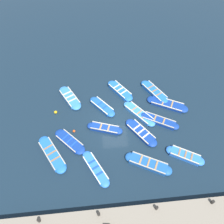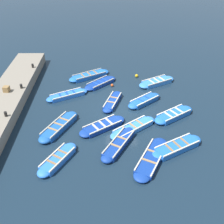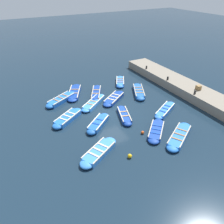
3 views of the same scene
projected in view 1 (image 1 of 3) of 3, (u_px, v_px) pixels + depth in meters
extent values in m
plane|color=#162838|center=(115.00, 122.00, 20.12)|extent=(120.00, 120.00, 0.00)
cube|color=#3884E0|center=(70.00, 98.00, 21.74)|extent=(2.78, 2.15, 0.35)
ellipsoid|color=#3884E0|center=(64.00, 90.00, 22.40)|extent=(1.31, 1.29, 0.35)
ellipsoid|color=#3884E0|center=(76.00, 106.00, 21.07)|extent=(1.31, 1.29, 0.35)
cube|color=beige|center=(65.00, 98.00, 21.41)|extent=(2.28, 1.29, 0.07)
cube|color=beige|center=(74.00, 94.00, 21.74)|extent=(2.28, 1.29, 0.07)
cube|color=beige|center=(67.00, 93.00, 21.87)|extent=(0.55, 0.86, 0.04)
cube|color=beige|center=(70.00, 96.00, 21.58)|extent=(0.55, 0.86, 0.04)
cube|color=beige|center=(72.00, 100.00, 21.30)|extent=(0.55, 0.86, 0.04)
cube|color=#3884E0|center=(139.00, 114.00, 20.55)|extent=(2.88, 2.48, 0.29)
ellipsoid|color=#3884E0|center=(128.00, 105.00, 21.22)|extent=(1.15, 1.14, 0.29)
ellipsoid|color=#3884E0|center=(151.00, 123.00, 19.89)|extent=(1.15, 1.14, 0.29)
cube|color=silver|center=(136.00, 115.00, 20.24)|extent=(2.35, 1.81, 0.07)
cube|color=silver|center=(142.00, 110.00, 20.58)|extent=(2.35, 1.81, 0.07)
cube|color=#9E7A51|center=(134.00, 109.00, 20.71)|extent=(0.58, 0.70, 0.04)
cube|color=#9E7A51|center=(139.00, 112.00, 20.42)|extent=(0.58, 0.70, 0.04)
cube|color=#9E7A51|center=(144.00, 116.00, 20.14)|extent=(0.58, 0.70, 0.04)
cube|color=blue|center=(96.00, 168.00, 17.17)|extent=(2.81, 1.99, 0.31)
ellipsoid|color=blue|center=(87.00, 155.00, 17.88)|extent=(1.02, 1.01, 0.31)
ellipsoid|color=blue|center=(105.00, 183.00, 16.46)|extent=(1.02, 1.01, 0.31)
cube|color=silver|center=(91.00, 170.00, 16.90)|extent=(2.42, 1.32, 0.07)
cube|color=silver|center=(99.00, 165.00, 17.14)|extent=(2.42, 1.32, 0.07)
cube|color=#1947B7|center=(92.00, 162.00, 17.33)|extent=(0.45, 0.69, 0.04)
cube|color=#1947B7|center=(95.00, 168.00, 17.03)|extent=(0.45, 0.69, 0.04)
cube|color=#1947B7|center=(99.00, 174.00, 16.73)|extent=(0.45, 0.69, 0.04)
cube|color=blue|center=(185.00, 156.00, 17.83)|extent=(1.93, 2.46, 0.35)
ellipsoid|color=blue|center=(171.00, 150.00, 18.14)|extent=(1.09, 1.10, 0.35)
ellipsoid|color=blue|center=(200.00, 161.00, 17.53)|extent=(1.09, 1.10, 0.35)
cube|color=beige|center=(185.00, 158.00, 17.45)|extent=(1.24, 2.03, 0.07)
cube|color=beige|center=(187.00, 151.00, 17.88)|extent=(1.24, 2.03, 0.07)
cube|color=olive|center=(179.00, 152.00, 17.81)|extent=(0.72, 0.50, 0.04)
cube|color=olive|center=(186.00, 155.00, 17.68)|extent=(0.72, 0.50, 0.04)
cube|color=olive|center=(192.00, 157.00, 17.55)|extent=(0.72, 0.50, 0.04)
cube|color=navy|center=(70.00, 141.00, 18.69)|extent=(2.45, 2.39, 0.29)
ellipsoid|color=navy|center=(60.00, 133.00, 19.19)|extent=(1.26, 1.26, 0.29)
ellipsoid|color=navy|center=(80.00, 150.00, 18.19)|extent=(1.26, 1.26, 0.29)
cube|color=#B2AD9E|center=(66.00, 144.00, 18.34)|extent=(1.81, 1.73, 0.07)
cube|color=#B2AD9E|center=(73.00, 137.00, 18.75)|extent=(1.81, 1.73, 0.07)
cube|color=#1947B7|center=(65.00, 137.00, 18.77)|extent=(0.68, 0.71, 0.04)
cube|color=#1947B7|center=(69.00, 140.00, 18.56)|extent=(0.68, 0.71, 0.04)
cube|color=#1947B7|center=(74.00, 144.00, 18.35)|extent=(0.68, 0.71, 0.04)
cube|color=navy|center=(141.00, 132.00, 19.24)|extent=(2.74, 2.30, 0.31)
ellipsoid|color=navy|center=(131.00, 123.00, 19.87)|extent=(1.26, 1.26, 0.31)
ellipsoid|color=navy|center=(152.00, 142.00, 18.62)|extent=(1.26, 1.26, 0.31)
cube|color=beige|center=(138.00, 134.00, 18.92)|extent=(2.19, 1.54, 0.07)
cube|color=beige|center=(145.00, 129.00, 19.27)|extent=(2.19, 1.54, 0.07)
cube|color=beige|center=(137.00, 127.00, 19.37)|extent=(0.60, 0.78, 0.04)
cube|color=beige|center=(141.00, 131.00, 19.11)|extent=(0.60, 0.78, 0.04)
cube|color=beige|center=(146.00, 136.00, 18.84)|extent=(0.60, 0.78, 0.04)
cube|color=#1E59AD|center=(102.00, 107.00, 21.03)|extent=(2.40, 2.16, 0.36)
ellipsoid|color=#1E59AD|center=(94.00, 100.00, 21.56)|extent=(1.14, 1.14, 0.36)
ellipsoid|color=#1E59AD|center=(111.00, 114.00, 20.51)|extent=(1.14, 1.14, 0.36)
cube|color=silver|center=(99.00, 107.00, 20.69)|extent=(1.87, 1.52, 0.07)
cube|color=silver|center=(105.00, 103.00, 21.03)|extent=(1.87, 1.52, 0.07)
cube|color=#1947B7|center=(100.00, 103.00, 21.02)|extent=(0.59, 0.68, 0.04)
cube|color=#1947B7|center=(104.00, 107.00, 20.73)|extent=(0.59, 0.68, 0.04)
cube|color=#1E59AD|center=(148.00, 164.00, 17.38)|extent=(2.21, 3.07, 0.37)
ellipsoid|color=#1E59AD|center=(131.00, 157.00, 17.73)|extent=(1.17, 1.18, 0.37)
ellipsoid|color=#1E59AD|center=(167.00, 170.00, 17.04)|extent=(1.17, 1.18, 0.37)
cube|color=#B2AD9E|center=(147.00, 167.00, 16.96)|extent=(1.43, 2.62, 0.07)
cube|color=#B2AD9E|center=(150.00, 158.00, 17.45)|extent=(1.43, 2.62, 0.07)
cube|color=#9E7A51|center=(141.00, 160.00, 17.37)|extent=(0.79, 0.51, 0.04)
cube|color=#9E7A51|center=(149.00, 163.00, 17.22)|extent=(0.79, 0.51, 0.04)
cube|color=#9E7A51|center=(156.00, 165.00, 17.07)|extent=(0.79, 0.51, 0.04)
cube|color=navy|center=(105.00, 128.00, 19.50)|extent=(1.53, 2.63, 0.32)
ellipsoid|color=navy|center=(91.00, 126.00, 19.67)|extent=(0.91, 0.92, 0.32)
ellipsoid|color=navy|center=(118.00, 131.00, 19.33)|extent=(0.91, 0.92, 0.32)
cube|color=#B2AD9E|center=(104.00, 130.00, 19.14)|extent=(0.86, 2.37, 0.07)
cube|color=#B2AD9E|center=(106.00, 124.00, 19.55)|extent=(0.86, 2.37, 0.07)
cube|color=#9E7A51|center=(101.00, 127.00, 19.41)|extent=(0.69, 0.35, 0.04)
cube|color=#9E7A51|center=(109.00, 128.00, 19.31)|extent=(0.69, 0.35, 0.04)
cube|color=blue|center=(120.00, 91.00, 22.33)|extent=(2.66, 2.21, 0.37)
ellipsoid|color=blue|center=(112.00, 84.00, 22.94)|extent=(1.24, 1.24, 0.37)
ellipsoid|color=blue|center=(128.00, 98.00, 21.72)|extent=(1.24, 1.24, 0.37)
cube|color=silver|center=(117.00, 91.00, 21.98)|extent=(2.14, 1.45, 0.07)
cube|color=silver|center=(123.00, 87.00, 22.33)|extent=(2.14, 1.45, 0.07)
cube|color=beige|center=(117.00, 86.00, 22.43)|extent=(0.58, 0.78, 0.04)
cube|color=beige|center=(120.00, 89.00, 22.17)|extent=(0.58, 0.78, 0.04)
cube|color=beige|center=(123.00, 92.00, 21.91)|extent=(0.58, 0.78, 0.04)
cube|color=blue|center=(52.00, 154.00, 17.93)|extent=(3.16, 2.39, 0.34)
ellipsoid|color=blue|center=(44.00, 141.00, 18.70)|extent=(1.25, 1.24, 0.34)
ellipsoid|color=blue|center=(61.00, 168.00, 17.16)|extent=(1.25, 1.24, 0.34)
cube|color=#B2AD9E|center=(47.00, 156.00, 17.61)|extent=(2.66, 1.59, 0.07)
cube|color=#B2AD9E|center=(56.00, 150.00, 17.93)|extent=(2.66, 1.59, 0.07)
cube|color=olive|center=(48.00, 147.00, 18.11)|extent=(0.55, 0.81, 0.04)
cube|color=olive|center=(52.00, 153.00, 17.78)|extent=(0.55, 0.81, 0.04)
cube|color=olive|center=(55.00, 159.00, 17.45)|extent=(0.55, 0.81, 0.04)
cube|color=navy|center=(159.00, 121.00, 20.00)|extent=(2.17, 2.97, 0.35)
ellipsoid|color=navy|center=(144.00, 116.00, 20.37)|extent=(1.03, 1.04, 0.35)
ellipsoid|color=navy|center=(175.00, 126.00, 19.62)|extent=(1.03, 1.04, 0.35)
cube|color=#B2AD9E|center=(158.00, 123.00, 19.63)|extent=(1.51, 2.55, 0.07)
cube|color=#B2AD9E|center=(161.00, 117.00, 20.04)|extent=(1.51, 2.55, 0.07)
cube|color=#9E7A51|center=(155.00, 118.00, 19.95)|extent=(0.69, 0.48, 0.04)
cube|color=#9E7A51|center=(164.00, 121.00, 19.74)|extent=(0.69, 0.48, 0.04)
cube|color=blue|center=(154.00, 92.00, 22.21)|extent=(2.98, 2.21, 0.38)
ellipsoid|color=blue|center=(145.00, 84.00, 22.95)|extent=(1.19, 1.18, 0.38)
ellipsoid|color=blue|center=(164.00, 101.00, 21.48)|extent=(1.19, 1.18, 0.38)
cube|color=silver|center=(151.00, 92.00, 21.89)|extent=(2.52, 1.43, 0.07)
cube|color=silver|center=(158.00, 89.00, 22.19)|extent=(2.52, 1.43, 0.07)
cube|color=olive|center=(151.00, 87.00, 22.36)|extent=(0.52, 0.79, 0.04)
cube|color=olive|center=(155.00, 91.00, 22.05)|extent=(0.52, 0.79, 0.04)
cube|color=olive|center=(159.00, 94.00, 21.74)|extent=(0.52, 0.79, 0.04)
cube|color=navy|center=(167.00, 104.00, 21.26)|extent=(2.35, 3.20, 0.29)
ellipsoid|color=navy|center=(152.00, 100.00, 21.62)|extent=(1.31, 1.32, 0.29)
ellipsoid|color=navy|center=(183.00, 109.00, 20.91)|extent=(1.31, 1.32, 0.29)
cube|color=beige|center=(166.00, 106.00, 20.85)|extent=(1.47, 2.70, 0.07)
cube|color=beige|center=(169.00, 100.00, 21.40)|extent=(1.47, 2.70, 0.07)
cube|color=#9E7A51|center=(163.00, 102.00, 21.23)|extent=(0.87, 0.55, 0.04)
cube|color=#9E7A51|center=(172.00, 104.00, 21.03)|extent=(0.87, 0.55, 0.04)
cylinder|color=black|center=(213.00, 202.00, 14.72)|extent=(0.20, 0.20, 0.35)
cylinder|color=black|center=(157.00, 208.00, 14.49)|extent=(0.20, 0.20, 0.35)
cylinder|color=black|center=(99.00, 214.00, 14.26)|extent=(0.20, 0.20, 0.35)
cylinder|color=black|center=(39.00, 220.00, 14.02)|extent=(0.20, 0.20, 0.35)
sphere|color=#EAB214|center=(56.00, 112.00, 20.65)|extent=(0.30, 0.30, 0.30)
sphere|color=#E05119|center=(74.00, 131.00, 19.37)|extent=(0.25, 0.25, 0.25)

